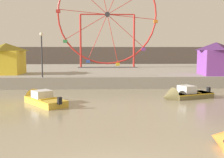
# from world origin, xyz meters

# --- Properties ---
(quay_promenade) EXTENTS (110.00, 24.47, 1.10)m
(quay_promenade) POSITION_xyz_m (0.00, 30.44, 0.55)
(quay_promenade) COLOR gray
(quay_promenade) RESTS_ON ground_plane
(distant_town_skyline) EXTENTS (140.00, 3.00, 4.40)m
(distant_town_skyline) POSITION_xyz_m (0.00, 56.82, 2.20)
(distant_town_skyline) COLOR #564C47
(distant_town_skyline) RESTS_ON ground_plane
(motorboat_olive_wood) EXTENTS (4.33, 2.78, 1.44)m
(motorboat_olive_wood) POSITION_xyz_m (5.83, 13.13, 0.27)
(motorboat_olive_wood) COLOR olive
(motorboat_olive_wood) RESTS_ON ground_plane
(motorboat_mustard_yellow) EXTENTS (3.86, 4.40, 1.34)m
(motorboat_mustard_yellow) POSITION_xyz_m (-4.44, 11.93, 0.28)
(motorboat_mustard_yellow) COLOR gold
(motorboat_mustard_yellow) RESTS_ON ground_plane
(ferris_wheel_red_frame) EXTENTS (14.49, 1.20, 14.72)m
(ferris_wheel_red_frame) POSITION_xyz_m (0.76, 32.52, 8.49)
(ferris_wheel_red_frame) COLOR red
(ferris_wheel_red_frame) RESTS_ON quay_promenade
(carnival_booth_purple_stall) EXTENTS (3.37, 3.92, 3.30)m
(carnival_booth_purple_stall) POSITION_xyz_m (11.40, 20.28, 2.81)
(carnival_booth_purple_stall) COLOR purple
(carnival_booth_purple_stall) RESTS_ON quay_promenade
(carnival_booth_yellow_awning) EXTENTS (3.44, 3.71, 3.23)m
(carnival_booth_yellow_awning) POSITION_xyz_m (-10.07, 22.08, 2.78)
(carnival_booth_yellow_awning) COLOR yellow
(carnival_booth_yellow_awning) RESTS_ON quay_promenade
(promenade_lamp_near) EXTENTS (0.32, 0.32, 4.11)m
(promenade_lamp_near) POSITION_xyz_m (-5.65, 18.63, 3.77)
(promenade_lamp_near) COLOR #2D2D33
(promenade_lamp_near) RESTS_ON quay_promenade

